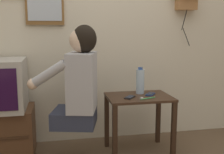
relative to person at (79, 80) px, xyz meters
name	(u,v)px	position (x,y,z in m)	size (l,w,h in m)	color
wall_back	(96,18)	(0.23, 0.54, 0.54)	(6.80, 0.05, 2.55)	beige
side_table	(139,108)	(0.56, 0.08, -0.30)	(0.59, 0.44, 0.55)	#382316
person	(79,80)	(0.00, 0.00, 0.00)	(0.60, 0.49, 0.86)	#2D3347
tv_stand	(0,133)	(-0.71, 0.23, -0.51)	(0.61, 0.42, 0.45)	#51331E
cell_phone_held	(130,97)	(0.46, 0.02, -0.18)	(0.12, 0.13, 0.01)	black
cell_phone_spare	(150,94)	(0.68, 0.10, -0.18)	(0.12, 0.13, 0.01)	navy
water_bottle	(140,81)	(0.60, 0.17, -0.07)	(0.08, 0.08, 0.25)	#ADC6DB
toothbrush	(147,98)	(0.59, -0.05, -0.18)	(0.15, 0.06, 0.02)	#4CBF66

